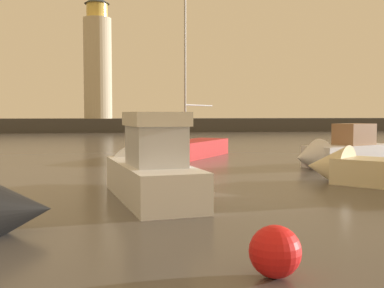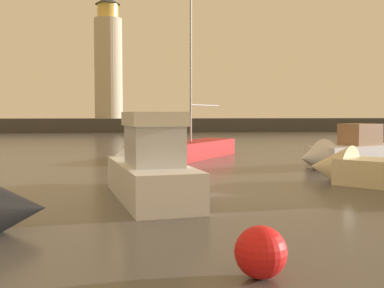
{
  "view_description": "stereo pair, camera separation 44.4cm",
  "coord_description": "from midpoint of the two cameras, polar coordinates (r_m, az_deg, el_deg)",
  "views": [
    {
      "loc": [
        -4.34,
        -2.09,
        2.63
      ],
      "look_at": [
        -1.75,
        13.74,
        1.61
      ],
      "focal_mm": 44.85,
      "sensor_mm": 36.0,
      "label": 1
    },
    {
      "loc": [
        -3.9,
        -2.15,
        2.63
      ],
      "look_at": [
        -1.75,
        13.74,
        1.61
      ],
      "focal_mm": 44.85,
      "sensor_mm": 36.0,
      "label": 2
    }
  ],
  "objects": [
    {
      "name": "mooring_buoy",
      "position": [
        7.93,
        8.24,
        -12.55
      ],
      "size": [
        0.85,
        0.85,
        0.85
      ],
      "primitive_type": "sphere",
      "color": "red",
      "rests_on": "ground_plane"
    },
    {
      "name": "breakwater",
      "position": [
        69.66,
        -5.89,
        2.25
      ],
      "size": [
        77.24,
        5.23,
        1.94
      ],
      "primitive_type": "cube",
      "color": "#423F3D",
      "rests_on": "ground_plane"
    },
    {
      "name": "sailboat_moored",
      "position": [
        28.63,
        -0.62,
        -0.47
      ],
      "size": [
        5.87,
        7.4,
        12.89
      ],
      "color": "#B21E1E",
      "rests_on": "ground_plane"
    },
    {
      "name": "lighthouse",
      "position": [
        69.96,
        -11.34,
        9.67
      ],
      "size": [
        3.92,
        3.92,
        17.18
      ],
      "color": "beige",
      "rests_on": "breakwater"
    },
    {
      "name": "motorboat_0",
      "position": [
        15.47,
        -6.29,
        -2.95
      ],
      "size": [
        2.95,
        7.27,
        2.99
      ],
      "color": "white",
      "rests_on": "ground_plane"
    },
    {
      "name": "ground_plane",
      "position": [
        36.15,
        -2.72,
        -0.54
      ],
      "size": [
        220.0,
        220.0,
        0.0
      ],
      "primitive_type": "plane",
      "color": "#4C4742"
    },
    {
      "name": "motorboat_5",
      "position": [
        24.86,
        16.61,
        -0.95
      ],
      "size": [
        6.44,
        4.26,
        2.39
      ],
      "color": "silver",
      "rests_on": "ground_plane"
    }
  ]
}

